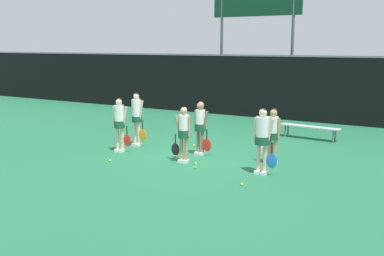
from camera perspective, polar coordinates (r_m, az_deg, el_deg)
name	(u,v)px	position (r m, az deg, el deg)	size (l,w,h in m)	color
ground_plane	(192,157)	(13.62, 0.05, -3.77)	(140.00, 140.00, 0.00)	#216642
fence_windscreen	(282,87)	(20.75, 11.37, 5.09)	(60.00, 0.08, 2.92)	black
scoreboard	(256,15)	(22.39, 8.16, 13.97)	(4.46, 0.15, 5.95)	#515156
bench_courtside	(310,128)	(16.74, 14.75, 0.02)	(2.20, 0.56, 0.47)	#B2B2B7
player_0	(120,121)	(14.35, -9.19, 0.91)	(0.63, 0.35, 1.71)	beige
player_1	(183,131)	(12.87, -1.09, -0.34)	(0.60, 0.32, 1.62)	tan
player_2	(263,135)	(11.83, 8.96, -0.91)	(0.67, 0.39, 1.76)	beige
player_3	(137,115)	(15.10, -7.02, 1.62)	(0.62, 0.33, 1.79)	beige
player_4	(201,124)	(13.77, 1.09, 0.54)	(0.62, 0.33, 1.66)	#8C664C
player_5	(273,132)	(12.90, 10.21, -0.52)	(0.63, 0.33, 1.60)	tan
tennis_ball_0	(110,160)	(13.36, -10.38, -4.08)	(0.07, 0.07, 0.07)	#CCE033
tennis_ball_1	(195,167)	(12.44, 0.44, -5.00)	(0.06, 0.06, 0.06)	#CCE033
tennis_ball_2	(124,137)	(16.68, -8.63, -1.12)	(0.07, 0.07, 0.07)	#CCE033
tennis_ball_3	(175,156)	(13.71, -2.14, -3.53)	(0.07, 0.07, 0.07)	#CCE033
tennis_ball_4	(242,184)	(11.03, 6.34, -7.12)	(0.07, 0.07, 0.07)	#CCE033
tennis_ball_5	(194,145)	(15.08, 0.22, -2.23)	(0.07, 0.07, 0.07)	#CCE033
tennis_ball_6	(143,141)	(15.90, -6.18, -1.62)	(0.07, 0.07, 0.07)	#CCE033
tennis_ball_7	(196,164)	(12.80, 0.47, -4.55)	(0.07, 0.07, 0.07)	#CCE033
tennis_ball_8	(121,141)	(15.93, -9.01, -1.67)	(0.07, 0.07, 0.07)	#CCE033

